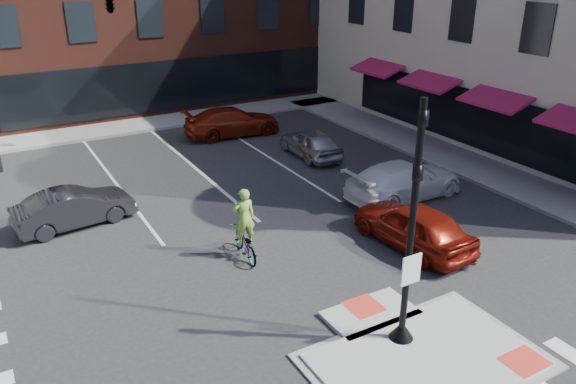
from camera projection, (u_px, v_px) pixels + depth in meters
ground at (411, 350)px, 13.49m from camera, size 120.00×120.00×0.00m
refuge_island at (419, 355)px, 13.26m from camera, size 5.40×4.65×0.13m
sidewalk_e at (444, 154)px, 26.36m from camera, size 3.00×24.00×0.15m
sidewalk_n at (195, 116)px, 32.35m from camera, size 26.00×3.00×0.15m
signal_pole at (409, 258)px, 12.87m from camera, size 0.60×0.60×5.98m
mast_arm_signal at (76, 18)px, 23.78m from camera, size 6.10×2.24×8.00m
red_sedan at (413, 225)px, 17.98m from camera, size 2.00×4.46×1.49m
white_pickup at (404, 180)px, 21.60m from camera, size 4.98×2.12×1.43m
bg_car_dark at (74, 208)px, 19.40m from camera, size 4.19×1.92×1.33m
bg_car_silver at (311, 143)px, 25.98m from camera, size 1.70×3.92×1.32m
bg_car_red at (233, 122)px, 29.01m from camera, size 5.11×2.38×1.44m
cyclist at (245, 235)px, 17.32m from camera, size 0.85×1.91×2.31m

